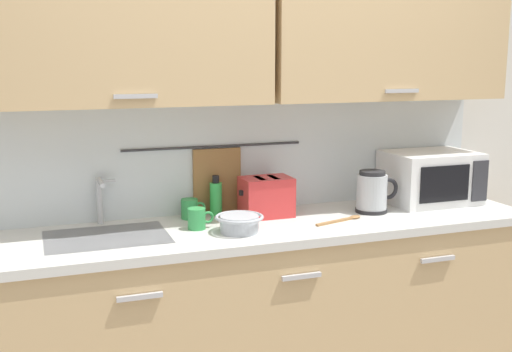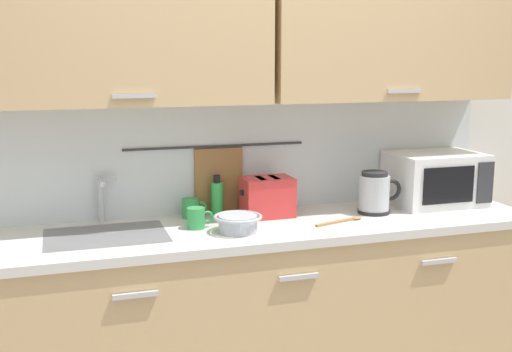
{
  "view_description": "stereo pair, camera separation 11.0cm",
  "coord_description": "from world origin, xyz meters",
  "px_view_note": "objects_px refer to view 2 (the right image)",
  "views": [
    {
      "loc": [
        -1.05,
        -2.35,
        1.65
      ],
      "look_at": [
        -0.08,
        0.33,
        1.12
      ],
      "focal_mm": 44.2,
      "sensor_mm": 36.0,
      "label": 1
    },
    {
      "loc": [
        -0.95,
        -2.38,
        1.65
      ],
      "look_at": [
        -0.08,
        0.33,
        1.12
      ],
      "focal_mm": 44.2,
      "sensor_mm": 36.0,
      "label": 2
    }
  ],
  "objects_px": {
    "wooden_spoon": "(345,220)",
    "mug_by_kettle": "(197,218)",
    "microwave": "(435,179)",
    "dish_soap_bottle": "(217,197)",
    "mixing_bowl": "(238,222)",
    "mug_near_sink": "(191,208)",
    "toaster": "(267,197)",
    "electric_kettle": "(375,193)"
  },
  "relations": [
    {
      "from": "mug_near_sink",
      "to": "wooden_spoon",
      "type": "xyz_separation_m",
      "value": [
        0.67,
        -0.29,
        -0.04
      ]
    },
    {
      "from": "electric_kettle",
      "to": "wooden_spoon",
      "type": "bearing_deg",
      "value": -153.09
    },
    {
      "from": "mixing_bowl",
      "to": "mug_by_kettle",
      "type": "relative_size",
      "value": 1.78
    },
    {
      "from": "dish_soap_bottle",
      "to": "toaster",
      "type": "bearing_deg",
      "value": -24.25
    },
    {
      "from": "electric_kettle",
      "to": "mug_near_sink",
      "type": "height_order",
      "value": "electric_kettle"
    },
    {
      "from": "microwave",
      "to": "mixing_bowl",
      "type": "relative_size",
      "value": 2.15
    },
    {
      "from": "electric_kettle",
      "to": "mug_near_sink",
      "type": "xyz_separation_m",
      "value": [
        -0.88,
        0.18,
        -0.05
      ]
    },
    {
      "from": "mug_by_kettle",
      "to": "dish_soap_bottle",
      "type": "bearing_deg",
      "value": 55.32
    },
    {
      "from": "mug_near_sink",
      "to": "toaster",
      "type": "height_order",
      "value": "toaster"
    },
    {
      "from": "dish_soap_bottle",
      "to": "mug_near_sink",
      "type": "relative_size",
      "value": 1.63
    },
    {
      "from": "mug_near_sink",
      "to": "wooden_spoon",
      "type": "bearing_deg",
      "value": -23.14
    },
    {
      "from": "mixing_bowl",
      "to": "wooden_spoon",
      "type": "xyz_separation_m",
      "value": [
        0.53,
        0.02,
        -0.04
      ]
    },
    {
      "from": "electric_kettle",
      "to": "wooden_spoon",
      "type": "height_order",
      "value": "electric_kettle"
    },
    {
      "from": "wooden_spoon",
      "to": "mug_by_kettle",
      "type": "bearing_deg",
      "value": 172.21
    },
    {
      "from": "toaster",
      "to": "wooden_spoon",
      "type": "distance_m",
      "value": 0.39
    },
    {
      "from": "microwave",
      "to": "electric_kettle",
      "type": "distance_m",
      "value": 0.4
    },
    {
      "from": "electric_kettle",
      "to": "wooden_spoon",
      "type": "distance_m",
      "value": 0.26
    },
    {
      "from": "mug_by_kettle",
      "to": "wooden_spoon",
      "type": "xyz_separation_m",
      "value": [
        0.69,
        -0.09,
        -0.04
      ]
    },
    {
      "from": "mug_near_sink",
      "to": "mixing_bowl",
      "type": "height_order",
      "value": "mug_near_sink"
    },
    {
      "from": "mixing_bowl",
      "to": "toaster",
      "type": "xyz_separation_m",
      "value": [
        0.22,
        0.23,
        0.05
      ]
    },
    {
      "from": "electric_kettle",
      "to": "dish_soap_bottle",
      "type": "distance_m",
      "value": 0.78
    },
    {
      "from": "dish_soap_bottle",
      "to": "mug_near_sink",
      "type": "distance_m",
      "value": 0.14
    },
    {
      "from": "mug_by_kettle",
      "to": "mug_near_sink",
      "type": "bearing_deg",
      "value": 85.56
    },
    {
      "from": "toaster",
      "to": "wooden_spoon",
      "type": "bearing_deg",
      "value": -34.02
    },
    {
      "from": "microwave",
      "to": "wooden_spoon",
      "type": "bearing_deg",
      "value": -162.57
    },
    {
      "from": "dish_soap_bottle",
      "to": "wooden_spoon",
      "type": "distance_m",
      "value": 0.63
    },
    {
      "from": "mug_by_kettle",
      "to": "wooden_spoon",
      "type": "relative_size",
      "value": 0.44
    },
    {
      "from": "mug_by_kettle",
      "to": "microwave",
      "type": "bearing_deg",
      "value": 4.27
    },
    {
      "from": "dish_soap_bottle",
      "to": "mug_by_kettle",
      "type": "bearing_deg",
      "value": -124.68
    },
    {
      "from": "toaster",
      "to": "wooden_spoon",
      "type": "relative_size",
      "value": 0.94
    },
    {
      "from": "mug_by_kettle",
      "to": "wooden_spoon",
      "type": "bearing_deg",
      "value": -7.79
    },
    {
      "from": "electric_kettle",
      "to": "wooden_spoon",
      "type": "relative_size",
      "value": 0.83
    },
    {
      "from": "microwave",
      "to": "mixing_bowl",
      "type": "xyz_separation_m",
      "value": [
        -1.13,
        -0.21,
        -0.09
      ]
    },
    {
      "from": "dish_soap_bottle",
      "to": "mug_near_sink",
      "type": "bearing_deg",
      "value": -169.71
    },
    {
      "from": "electric_kettle",
      "to": "mug_by_kettle",
      "type": "bearing_deg",
      "value": -179.12
    },
    {
      "from": "mug_near_sink",
      "to": "mug_by_kettle",
      "type": "relative_size",
      "value": 1.0
    },
    {
      "from": "microwave",
      "to": "mug_near_sink",
      "type": "relative_size",
      "value": 3.83
    },
    {
      "from": "mug_by_kettle",
      "to": "wooden_spoon",
      "type": "distance_m",
      "value": 0.69
    },
    {
      "from": "microwave",
      "to": "mug_by_kettle",
      "type": "relative_size",
      "value": 3.83
    },
    {
      "from": "microwave",
      "to": "electric_kettle",
      "type": "relative_size",
      "value": 2.03
    },
    {
      "from": "mug_near_sink",
      "to": "mixing_bowl",
      "type": "bearing_deg",
      "value": -65.11
    },
    {
      "from": "mixing_bowl",
      "to": "mug_by_kettle",
      "type": "distance_m",
      "value": 0.2
    }
  ]
}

